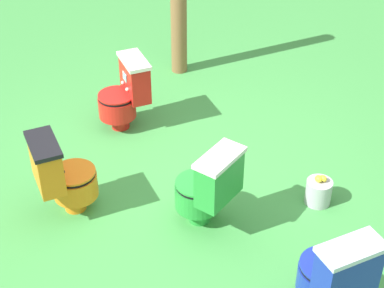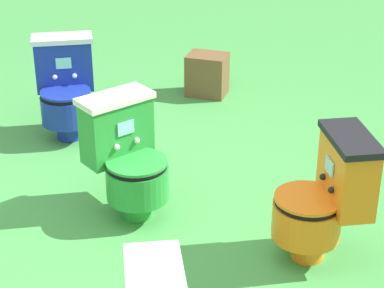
{
  "view_description": "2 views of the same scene",
  "coord_description": "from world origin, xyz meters",
  "views": [
    {
      "loc": [
        3.27,
        -2.45,
        3.4
      ],
      "look_at": [
        -0.03,
        0.05,
        0.46
      ],
      "focal_mm": 56.89,
      "sensor_mm": 36.0,
      "label": 1
    },
    {
      "loc": [
        -3.13,
        0.85,
        2.26
      ],
      "look_at": [
        0.18,
        -0.44,
        0.5
      ],
      "focal_mm": 65.46,
      "sensor_mm": 36.0,
      "label": 2
    }
  ],
  "objects": [
    {
      "name": "toilet_blue",
      "position": [
        1.62,
        -0.02,
        0.37
      ],
      "size": [
        0.56,
        0.49,
        0.73
      ],
      "rotation": [
        0.0,
        0.0,
        1.37
      ],
      "color": "#192D9E",
      "rests_on": "ground"
    },
    {
      "name": "ground",
      "position": [
        0.0,
        0.0,
        0.0
      ],
      "size": [
        14.0,
        14.0,
        0.0
      ],
      "primitive_type": "plane",
      "color": "#429947"
    },
    {
      "name": "lemon_bucket",
      "position": [
        0.77,
        0.78,
        0.12
      ],
      "size": [
        0.22,
        0.22,
        0.28
      ],
      "color": "#B7B7BF",
      "rests_on": "ground"
    },
    {
      "name": "toilet_orange",
      "position": [
        -0.42,
        -0.96,
        0.37
      ],
      "size": [
        0.5,
        0.57,
        0.73
      ],
      "rotation": [
        0.0,
        0.0,
        6.05
      ],
      "color": "orange",
      "rests_on": "ground"
    },
    {
      "name": "toilet_red",
      "position": [
        -1.21,
        0.13,
        0.37
      ],
      "size": [
        0.51,
        0.58,
        0.73
      ],
      "rotation": [
        0.0,
        0.0,
        2.89
      ],
      "color": "red",
      "rests_on": "ground"
    },
    {
      "name": "toilet_green",
      "position": [
        0.4,
        -0.13,
        0.37
      ],
      "size": [
        0.59,
        0.53,
        0.73
      ],
      "rotation": [
        0.0,
        0.0,
        1.87
      ],
      "color": "green",
      "rests_on": "ground"
    }
  ]
}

